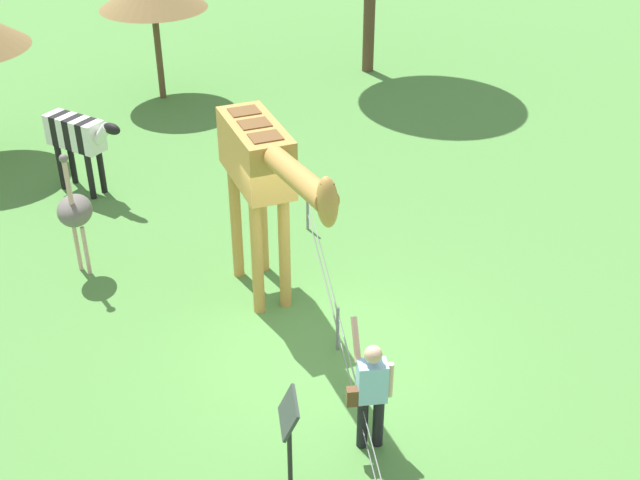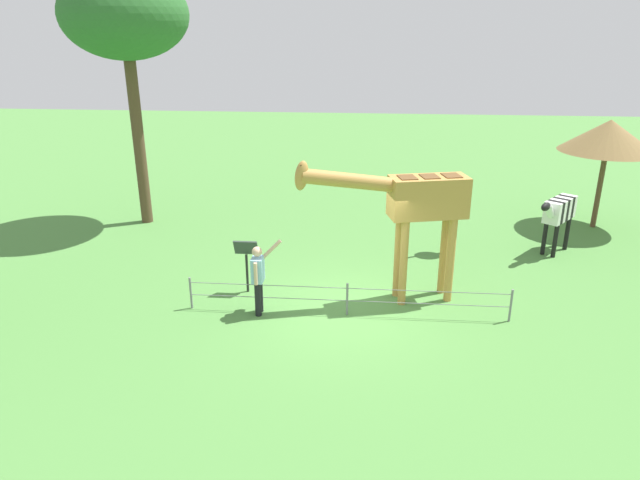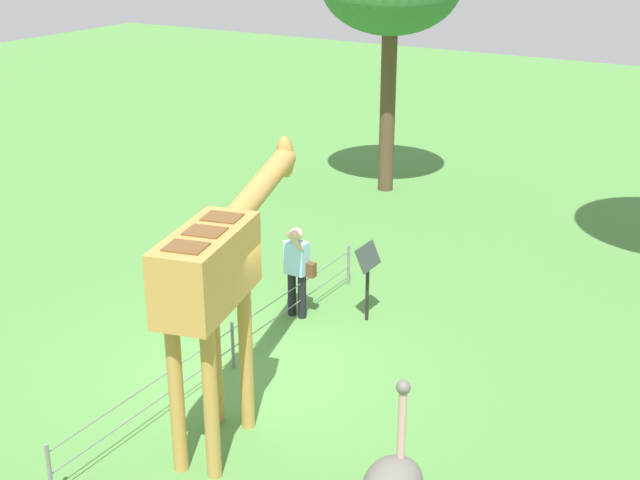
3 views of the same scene
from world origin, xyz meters
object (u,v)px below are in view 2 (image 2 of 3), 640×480
Objects in this scene: shade_hut_far at (609,136)px; tree_east at (125,17)px; giraffe at (414,204)px; visitor at (258,276)px; info_sign at (246,255)px; zebra at (558,213)px; ostrich at (450,213)px.

tree_east is at bearing 2.96° from shade_hut_far.
visitor is at bearing 16.79° from giraffe.
tree_east reaches higher than shade_hut_far.
giraffe is 10.23m from tree_east.
info_sign is (3.81, -0.05, -1.36)m from giraffe.
zebra is (-7.52, -4.27, 0.26)m from visitor.
visitor is 8.65m from zebra.
info_sign is at bearing -65.16° from visitor.
tree_east is at bearing -31.05° from giraffe.
visitor is 0.76× the size of ostrich.
visitor is at bearing 114.84° from info_sign.
zebra is at bearing 172.52° from tree_east.
ostrich is 0.30× the size of tree_east.
visitor is 1.03× the size of zebra.
info_sign is at bearing -0.74° from giraffe.
tree_east reaches higher than visitor.
visitor is 1.16m from info_sign.
tree_east reaches higher than info_sign.
zebra is 13.39m from tree_east.
visitor reaches higher than zebra.
ostrich reaches higher than info_sign.
visitor is (3.32, 1.00, -1.40)m from giraffe.
tree_east is at bearing -7.48° from zebra.
shade_hut_far is at bearing -150.66° from info_sign.
zebra is (-4.20, -3.27, -1.14)m from giraffe.
tree_east is (9.34, -1.89, 5.02)m from ostrich.
info_sign is (0.49, -1.05, 0.05)m from visitor.
visitor is 0.51× the size of shade_hut_far.
shade_hut_far is (-1.90, -2.35, 1.70)m from zebra.
shade_hut_far is at bearing -144.90° from visitor.
shade_hut_far reaches higher than ostrich.
zebra is 1.26× the size of info_sign.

